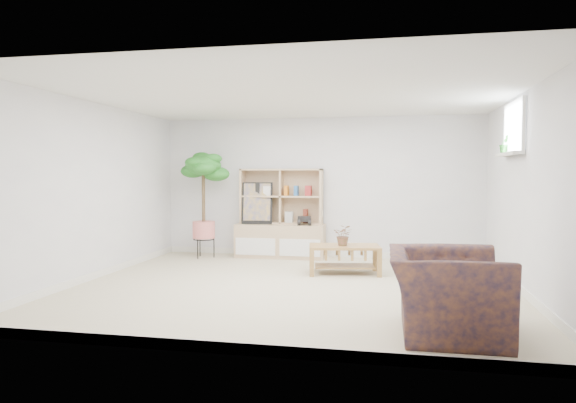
% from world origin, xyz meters
% --- Properties ---
extents(floor, '(5.50, 5.00, 0.01)m').
position_xyz_m(floor, '(0.00, 0.00, 0.00)').
color(floor, beige).
rests_on(floor, ground).
extents(ceiling, '(5.50, 5.00, 0.01)m').
position_xyz_m(ceiling, '(0.00, 0.00, 2.40)').
color(ceiling, silver).
rests_on(ceiling, walls).
extents(walls, '(5.51, 5.01, 2.40)m').
position_xyz_m(walls, '(0.00, 0.00, 1.20)').
color(walls, silver).
rests_on(walls, floor).
extents(baseboard, '(5.50, 5.00, 0.10)m').
position_xyz_m(baseboard, '(0.00, 0.00, 0.05)').
color(baseboard, white).
rests_on(baseboard, floor).
extents(window, '(0.10, 0.98, 0.68)m').
position_xyz_m(window, '(2.73, 0.60, 2.00)').
color(window, '#D2E4FD').
rests_on(window, walls).
extents(window_sill, '(0.14, 1.00, 0.04)m').
position_xyz_m(window_sill, '(2.67, 0.60, 1.68)').
color(window_sill, white).
rests_on(window_sill, walls).
extents(storage_unit, '(1.52, 0.51, 1.52)m').
position_xyz_m(storage_unit, '(-0.64, 2.24, 0.76)').
color(storage_unit, tan).
rests_on(storage_unit, floor).
extents(poster, '(0.53, 0.18, 0.72)m').
position_xyz_m(poster, '(-1.04, 2.22, 0.93)').
color(poster, gold).
rests_on(poster, storage_unit).
extents(toy_truck, '(0.35, 0.26, 0.17)m').
position_xyz_m(toy_truck, '(-0.21, 2.17, 0.66)').
color(toy_truck, black).
rests_on(toy_truck, storage_unit).
extents(coffee_table, '(1.07, 0.69, 0.41)m').
position_xyz_m(coffee_table, '(0.57, 1.00, 0.20)').
color(coffee_table, olive).
rests_on(coffee_table, floor).
extents(table_plant, '(0.30, 0.27, 0.30)m').
position_xyz_m(table_plant, '(0.56, 0.97, 0.56)').
color(table_plant, '#196415').
rests_on(table_plant, coffee_table).
extents(floor_tree, '(0.81, 0.81, 1.81)m').
position_xyz_m(floor_tree, '(-1.92, 1.98, 0.91)').
color(floor_tree, '#2B6125').
rests_on(floor_tree, floor).
extents(armchair, '(0.99, 1.14, 0.84)m').
position_xyz_m(armchair, '(1.69, -1.61, 0.42)').
color(armchair, '#0E1435').
rests_on(armchair, floor).
extents(sill_plant, '(0.17, 0.15, 0.25)m').
position_xyz_m(sill_plant, '(2.67, 0.87, 1.82)').
color(sill_plant, '#2B6125').
rests_on(sill_plant, window_sill).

